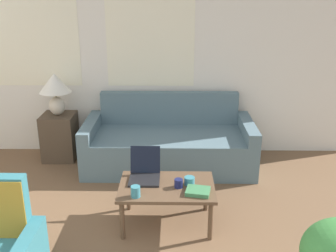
{
  "coord_description": "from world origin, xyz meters",
  "views": [
    {
      "loc": [
        0.93,
        -0.96,
        2.09
      ],
      "look_at": [
        0.87,
        2.85,
        0.75
      ],
      "focal_mm": 42.0,
      "sensor_mm": 36.0,
      "label": 1
    }
  ],
  "objects_px": {
    "cup_yellow": "(189,181)",
    "couch": "(169,144)",
    "table_lamp": "(55,88)",
    "coffee_table": "(167,190)",
    "cup_navy": "(136,192)",
    "cup_white": "(179,183)",
    "laptop": "(145,172)",
    "book_red": "(198,191)"
  },
  "relations": [
    {
      "from": "laptop",
      "to": "cup_yellow",
      "type": "relative_size",
      "value": 3.51
    },
    {
      "from": "cup_navy",
      "to": "couch",
      "type": "bearing_deg",
      "value": 80.07
    },
    {
      "from": "coffee_table",
      "to": "cup_navy",
      "type": "xyz_separation_m",
      "value": [
        -0.26,
        -0.21,
        0.1
      ]
    },
    {
      "from": "table_lamp",
      "to": "coffee_table",
      "type": "distance_m",
      "value": 2.12
    },
    {
      "from": "table_lamp",
      "to": "cup_white",
      "type": "relative_size",
      "value": 6.56
    },
    {
      "from": "cup_white",
      "to": "book_red",
      "type": "xyz_separation_m",
      "value": [
        0.17,
        -0.1,
        -0.02
      ]
    },
    {
      "from": "table_lamp",
      "to": "cup_yellow",
      "type": "bearing_deg",
      "value": -42.49
    },
    {
      "from": "laptop",
      "to": "cup_navy",
      "type": "height_order",
      "value": "laptop"
    },
    {
      "from": "couch",
      "to": "cup_white",
      "type": "bearing_deg",
      "value": -85.67
    },
    {
      "from": "cup_navy",
      "to": "cup_yellow",
      "type": "height_order",
      "value": "cup_navy"
    },
    {
      "from": "coffee_table",
      "to": "cup_white",
      "type": "relative_size",
      "value": 10.86
    },
    {
      "from": "cup_yellow",
      "to": "cup_white",
      "type": "height_order",
      "value": "cup_white"
    },
    {
      "from": "table_lamp",
      "to": "cup_yellow",
      "type": "distance_m",
      "value": 2.23
    },
    {
      "from": "cup_white",
      "to": "cup_yellow",
      "type": "bearing_deg",
      "value": 28.55
    },
    {
      "from": "coffee_table",
      "to": "cup_navy",
      "type": "relative_size",
      "value": 8.76
    },
    {
      "from": "laptop",
      "to": "cup_yellow",
      "type": "bearing_deg",
      "value": -16.73
    },
    {
      "from": "couch",
      "to": "cup_white",
      "type": "distance_m",
      "value": 1.37
    },
    {
      "from": "laptop",
      "to": "couch",
      "type": "bearing_deg",
      "value": 79.69
    },
    {
      "from": "laptop",
      "to": "cup_white",
      "type": "relative_size",
      "value": 4.16
    },
    {
      "from": "couch",
      "to": "book_red",
      "type": "distance_m",
      "value": 1.49
    },
    {
      "from": "laptop",
      "to": "book_red",
      "type": "height_order",
      "value": "laptop"
    },
    {
      "from": "cup_yellow",
      "to": "laptop",
      "type": "bearing_deg",
      "value": 163.27
    },
    {
      "from": "cup_white",
      "to": "book_red",
      "type": "distance_m",
      "value": 0.2
    },
    {
      "from": "couch",
      "to": "laptop",
      "type": "bearing_deg",
      "value": -100.31
    },
    {
      "from": "cup_yellow",
      "to": "book_red",
      "type": "relative_size",
      "value": 0.4
    },
    {
      "from": "cup_yellow",
      "to": "couch",
      "type": "bearing_deg",
      "value": 98.84
    },
    {
      "from": "laptop",
      "to": "cup_navy",
      "type": "relative_size",
      "value": 3.36
    },
    {
      "from": "table_lamp",
      "to": "book_red",
      "type": "xyz_separation_m",
      "value": [
        1.67,
        -1.63,
        -0.52
      ]
    },
    {
      "from": "cup_white",
      "to": "couch",
      "type": "bearing_deg",
      "value": 94.33
    },
    {
      "from": "cup_yellow",
      "to": "book_red",
      "type": "distance_m",
      "value": 0.17
    },
    {
      "from": "laptop",
      "to": "cup_white",
      "type": "distance_m",
      "value": 0.36
    },
    {
      "from": "cup_yellow",
      "to": "coffee_table",
      "type": "bearing_deg",
      "value": -174.15
    },
    {
      "from": "laptop",
      "to": "cup_white",
      "type": "xyz_separation_m",
      "value": [
        0.32,
        -0.18,
        -0.02
      ]
    },
    {
      "from": "couch",
      "to": "cup_navy",
      "type": "distance_m",
      "value": 1.57
    },
    {
      "from": "coffee_table",
      "to": "book_red",
      "type": "distance_m",
      "value": 0.31
    },
    {
      "from": "laptop",
      "to": "cup_navy",
      "type": "xyz_separation_m",
      "value": [
        -0.05,
        -0.35,
        -0.01
      ]
    },
    {
      "from": "coffee_table",
      "to": "cup_yellow",
      "type": "height_order",
      "value": "cup_yellow"
    },
    {
      "from": "cup_navy",
      "to": "cup_white",
      "type": "bearing_deg",
      "value": 25.26
    },
    {
      "from": "table_lamp",
      "to": "cup_yellow",
      "type": "relative_size",
      "value": 5.54
    },
    {
      "from": "book_red",
      "to": "cup_white",
      "type": "bearing_deg",
      "value": 148.24
    },
    {
      "from": "couch",
      "to": "cup_yellow",
      "type": "relative_size",
      "value": 21.49
    },
    {
      "from": "cup_yellow",
      "to": "book_red",
      "type": "height_order",
      "value": "cup_yellow"
    }
  ]
}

